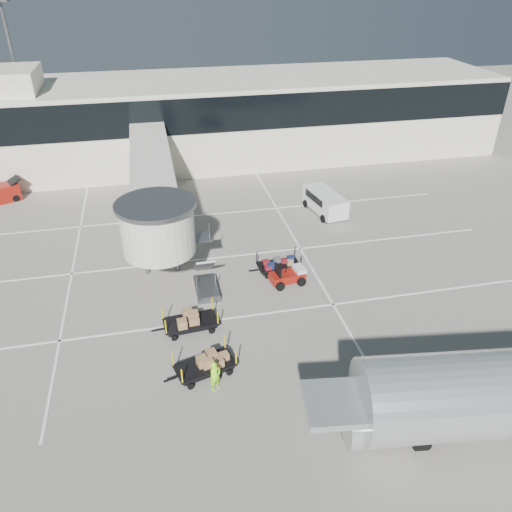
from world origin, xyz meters
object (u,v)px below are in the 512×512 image
object	(u,v)px
box_cart_near	(189,322)
minivan	(324,200)
suitcase_cart	(279,265)
baggage_tug	(288,276)
box_cart_far	(202,366)
ground_worker	(215,376)

from	to	relation	value
box_cart_near	minivan	xyz separation A→B (m)	(12.48, 12.97, 0.51)
suitcase_cart	box_cart_near	distance (m)	8.15
box_cart_near	minivan	world-z (taller)	minivan
baggage_tug	suitcase_cart	bearing A→B (deg)	90.50
suitcase_cart	minivan	distance (m)	10.06
baggage_tug	box_cart_near	bearing A→B (deg)	-161.86
baggage_tug	box_cart_near	size ratio (longest dim) A/B	0.64
box_cart_far	ground_worker	world-z (taller)	ground_worker
minivan	box_cart_near	bearing A→B (deg)	-143.78
baggage_tug	suitcase_cart	size ratio (longest dim) A/B	0.69
box_cart_near	box_cart_far	bearing A→B (deg)	-89.86
ground_worker	suitcase_cart	bearing A→B (deg)	29.88
baggage_tug	box_cart_near	xyz separation A→B (m)	(-6.78, -3.38, 0.01)
box_cart_far	minivan	bearing A→B (deg)	38.85
box_cart_near	minivan	bearing A→B (deg)	41.29
baggage_tug	suitcase_cart	world-z (taller)	baggage_tug
box_cart_far	minivan	distance (m)	20.67
ground_worker	minivan	distance (m)	21.31
box_cart_far	ground_worker	size ratio (longest dim) A/B	2.24
box_cart_far	ground_worker	xyz separation A→B (m)	(0.50, -1.13, 0.30)
box_cart_far	baggage_tug	bearing A→B (deg)	32.69
ground_worker	baggage_tug	bearing A→B (deg)	24.49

